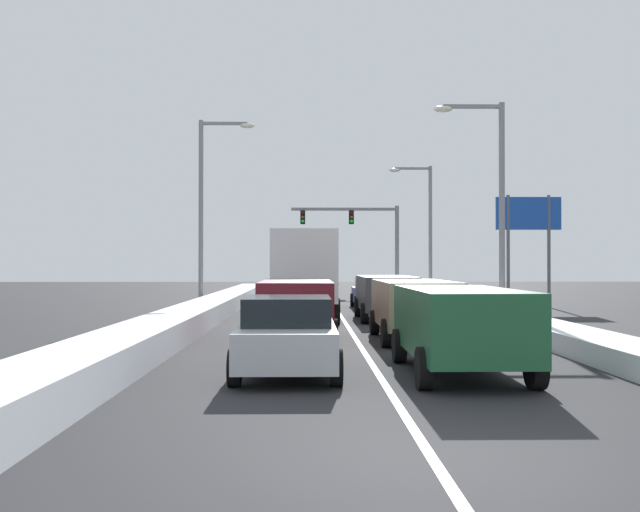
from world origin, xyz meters
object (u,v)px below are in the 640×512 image
sedan_red_center_lane_fourth (300,291)px  roadside_sign_right (528,225)px  sedan_silver_center_lane_nearest (288,335)px  street_lamp_right_near (492,190)px  suv_green_right_lane_nearest (459,322)px  suv_maroon_center_lane_second (296,304)px  street_lamp_right_mid (424,219)px  box_truck_center_lane_third (305,270)px  sedan_navy_right_lane_fourth (373,293)px  suv_charcoal_right_lane_third (386,293)px  traffic_light_gantry (364,230)px  street_lamp_left_mid (208,197)px  suv_tan_right_lane_second (414,304)px

sedan_red_center_lane_fourth → roadside_sign_right: bearing=-5.5°
sedan_silver_center_lane_nearest → street_lamp_right_near: street_lamp_right_near is taller
suv_green_right_lane_nearest → suv_maroon_center_lane_second: size_ratio=1.00×
sedan_silver_center_lane_nearest → street_lamp_right_mid: bearing=75.9°
sedan_red_center_lane_fourth → street_lamp_right_mid: bearing=46.5°
suv_maroon_center_lane_second → street_lamp_right_near: street_lamp_right_near is taller
suv_green_right_lane_nearest → roadside_sign_right: bearing=69.7°
sedan_silver_center_lane_nearest → street_lamp_right_mid: street_lamp_right_mid is taller
suv_green_right_lane_nearest → box_truck_center_lane_third: (-3.06, 14.21, 0.88)m
sedan_navy_right_lane_fourth → suv_maroon_center_lane_second: size_ratio=0.92×
suv_green_right_lane_nearest → street_lamp_right_near: size_ratio=0.60×
suv_charcoal_right_lane_third → sedan_red_center_lane_fourth: suv_charcoal_right_lane_third is taller
traffic_light_gantry → roadside_sign_right: 16.92m
suv_maroon_center_lane_second → traffic_light_gantry: size_ratio=0.65×
box_truck_center_lane_third → sedan_red_center_lane_fourth: (-0.25, 8.13, -1.14)m
street_lamp_right_mid → traffic_light_gantry: bearing=116.4°
suv_maroon_center_lane_second → suv_green_right_lane_nearest: bearing=-62.8°
suv_charcoal_right_lane_third → sedan_navy_right_lane_fourth: suv_charcoal_right_lane_third is taller
street_lamp_right_mid → sedan_navy_right_lane_fourth: bearing=-112.5°
street_lamp_right_near → sedan_navy_right_lane_fourth: bearing=116.4°
street_lamp_right_near → suv_charcoal_right_lane_third: bearing=171.2°
sedan_navy_right_lane_fourth → street_lamp_right_mid: 11.27m
traffic_light_gantry → street_lamp_left_mid: (-8.67, -16.17, 0.81)m
suv_green_right_lane_nearest → sedan_red_center_lane_fourth: bearing=98.4°
sedan_silver_center_lane_nearest → roadside_sign_right: (11.19, 21.06, 3.25)m
suv_charcoal_right_lane_third → sedan_red_center_lane_fourth: 9.38m
roadside_sign_right → sedan_silver_center_lane_nearest: bearing=-118.0°
sedan_red_center_lane_fourth → street_lamp_left_mid: 6.54m
street_lamp_right_near → street_lamp_left_mid: 13.90m
street_lamp_right_mid → street_lamp_left_mid: bearing=-140.8°
sedan_red_center_lane_fourth → street_lamp_right_mid: street_lamp_right_mid is taller
sedan_red_center_lane_fourth → suv_maroon_center_lane_second: bearing=-89.8°
suv_green_right_lane_nearest → sedan_navy_right_lane_fourth: 20.56m
street_lamp_right_near → roadside_sign_right: street_lamp_right_near is taller
suv_charcoal_right_lane_third → suv_maroon_center_lane_second: bearing=-114.5°
traffic_light_gantry → street_lamp_right_near: street_lamp_right_near is taller
traffic_light_gantry → sedan_red_center_lane_fourth: bearing=-106.7°
suv_maroon_center_lane_second → suv_charcoal_right_lane_third: bearing=65.5°
suv_charcoal_right_lane_third → sedan_red_center_lane_fourth: (-3.36, 8.75, -0.25)m
suv_charcoal_right_lane_third → roadside_sign_right: roadside_sign_right is taller
street_lamp_left_mid → suv_tan_right_lane_second: bearing=-61.6°
suv_tan_right_lane_second → box_truck_center_lane_third: 8.56m
sedan_silver_center_lane_nearest → street_lamp_left_mid: size_ratio=0.50×
suv_charcoal_right_lane_third → box_truck_center_lane_third: 3.29m
suv_green_right_lane_nearest → suv_tan_right_lane_second: size_ratio=1.00×
street_lamp_right_mid → street_lamp_right_near: bearing=-90.8°
sedan_silver_center_lane_nearest → suv_maroon_center_lane_second: 6.13m
traffic_light_gantry → street_lamp_right_mid: (3.21, -6.47, 0.36)m
suv_tan_right_lane_second → street_lamp_left_mid: street_lamp_left_mid is taller
suv_maroon_center_lane_second → sedan_red_center_lane_fourth: size_ratio=1.09×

